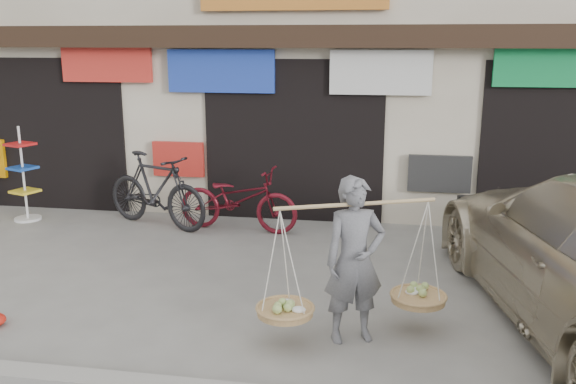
% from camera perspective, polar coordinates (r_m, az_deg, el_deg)
% --- Properties ---
extents(ground, '(70.00, 70.00, 0.00)m').
position_cam_1_polar(ground, '(7.29, -3.93, -10.27)').
color(ground, gray).
rests_on(ground, ground).
extents(shophouse_block, '(14.00, 6.32, 7.00)m').
position_cam_1_polar(shophouse_block, '(12.97, 2.66, 16.01)').
color(shophouse_block, beige).
rests_on(shophouse_block, ground).
extents(street_vendor, '(1.88, 1.09, 1.71)m').
position_cam_1_polar(street_vendor, '(6.18, 6.23, -6.93)').
color(street_vendor, slate).
rests_on(street_vendor, ground).
extents(bike_1, '(2.12, 1.31, 1.24)m').
position_cam_1_polar(bike_1, '(10.17, -12.25, 0.19)').
color(bike_1, black).
rests_on(bike_1, ground).
extents(bike_2, '(2.04, 0.90, 1.04)m').
position_cam_1_polar(bike_2, '(9.78, -4.71, -0.67)').
color(bike_2, maroon).
rests_on(bike_2, ground).
extents(display_rack, '(0.49, 0.49, 1.61)m').
position_cam_1_polar(display_rack, '(11.23, -23.46, 0.79)').
color(display_rack, silver).
rests_on(display_rack, ground).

